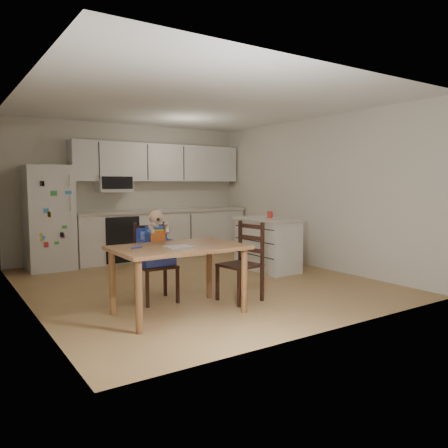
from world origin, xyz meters
name	(u,v)px	position (x,y,z in m)	size (l,w,h in m)	color
room	(181,194)	(0.00, 0.48, 1.25)	(4.52, 5.01, 2.51)	olive
refrigerator	(49,218)	(-1.55, 2.15, 0.85)	(0.72, 0.70, 1.70)	silver
kitchen_run	(161,211)	(0.50, 2.24, 0.88)	(3.37, 0.62, 2.15)	silver
kitchen_island	(267,244)	(1.39, 0.13, 0.43)	(0.60, 1.15, 0.85)	silver
red_cup	(270,215)	(1.47, 0.17, 0.90)	(0.09, 0.09, 0.11)	red
dining_table	(178,255)	(-0.92, -1.20, 0.64)	(1.39, 0.89, 0.74)	brown
napkin	(179,247)	(-0.97, -1.29, 0.75)	(0.26, 0.23, 0.01)	#ABABB0
toddler_spoon	(136,247)	(-1.37, -1.10, 0.75)	(0.02, 0.02, 0.12)	blue
chair_booster	(155,246)	(-0.92, -0.58, 0.67)	(0.44, 0.44, 1.11)	black
chair_side	(245,256)	(0.02, -1.13, 0.54)	(0.48, 0.48, 0.95)	black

